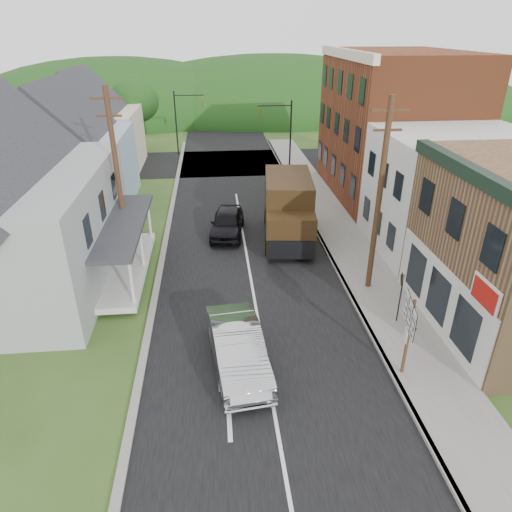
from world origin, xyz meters
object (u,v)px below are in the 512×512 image
object	(u,v)px
silver_sedan	(238,349)
delivery_van	(288,210)
dark_sedan	(227,223)
warning_sign	(401,290)
route_sign_cluster	(409,327)

from	to	relation	value
silver_sedan	delivery_van	xyz separation A→B (m)	(3.67, 11.27, 1.01)
silver_sedan	dark_sedan	bearing A→B (deg)	82.75
silver_sedan	delivery_van	size ratio (longest dim) A/B	0.75
delivery_van	warning_sign	world-z (taller)	delivery_van
delivery_van	warning_sign	bearing A→B (deg)	-64.53
silver_sedan	warning_sign	size ratio (longest dim) A/B	2.11
silver_sedan	route_sign_cluster	world-z (taller)	route_sign_cluster
silver_sedan	warning_sign	bearing A→B (deg)	10.16
dark_sedan	delivery_van	xyz separation A→B (m)	(3.56, -0.88, 1.06)
dark_sedan	route_sign_cluster	distance (m)	14.46
silver_sedan	route_sign_cluster	xyz separation A→B (m)	(5.89, -1.03, 1.32)
silver_sedan	route_sign_cluster	distance (m)	6.12
silver_sedan	delivery_van	world-z (taller)	delivery_van
dark_sedan	route_sign_cluster	bearing A→B (deg)	-58.93
delivery_van	route_sign_cluster	bearing A→B (deg)	-73.71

